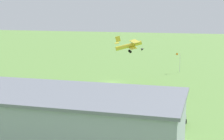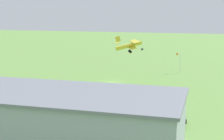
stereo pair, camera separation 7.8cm
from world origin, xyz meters
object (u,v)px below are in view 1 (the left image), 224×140
object	(u,v)px
hangar	(50,120)
car_grey	(179,120)
person_beside_truck	(153,113)
biplane	(130,45)
person_watching_takeoff	(109,106)
person_at_fence_line	(60,103)
windsock	(178,55)
person_crossing_taxiway	(72,104)
car_red	(11,105)

from	to	relation	value
hangar	car_grey	distance (m)	20.03
hangar	person_beside_truck	xyz separation A→B (m)	(-9.66, -16.65, -2.88)
biplane	person_beside_truck	size ratio (longest dim) A/B	4.95
person_watching_takeoff	car_grey	bearing A→B (deg)	160.56
hangar	person_beside_truck	size ratio (longest dim) A/B	19.75
person_beside_truck	person_at_fence_line	bearing A→B (deg)	-2.66
person_at_fence_line	windsock	xyz separation A→B (m)	(-15.40, -43.30, 4.07)
person_at_fence_line	person_watching_takeoff	size ratio (longest dim) A/B	0.95
biplane	person_crossing_taxiway	world-z (taller)	biplane
windsock	hangar	bearing A→B (deg)	82.29
hangar	car_red	bearing A→B (deg)	-42.51
hangar	biplane	size ratio (longest dim) A/B	3.99
hangar	windsock	xyz separation A→B (m)	(-8.22, -60.73, 1.16)
hangar	car_red	xyz separation A→B (m)	(14.84, -13.60, -2.87)
hangar	biplane	xyz separation A→B (m)	(1.09, -42.97, 5.28)
person_beside_truck	windsock	xyz separation A→B (m)	(1.44, -44.08, 4.05)
biplane	car_grey	xyz separation A→B (m)	(-15.33, 29.16, -8.10)
hangar	person_at_fence_line	world-z (taller)	hangar
car_grey	windsock	distance (m)	47.48
car_red	person_watching_takeoff	bearing A→B (deg)	-164.59
car_red	person_watching_takeoff	distance (m)	17.27
windsock	person_crossing_taxiway	bearing A→B (deg)	72.93
windsock	person_at_fence_line	bearing A→B (deg)	70.42
hangar	biplane	world-z (taller)	biplane
car_red	person_watching_takeoff	world-z (taller)	person_watching_takeoff
car_red	biplane	bearing A→B (deg)	-115.10
car_grey	person_at_fence_line	distance (m)	21.72
person_beside_truck	hangar	bearing A→B (deg)	59.88
person_crossing_taxiway	person_beside_truck	bearing A→B (deg)	176.11
person_beside_truck	person_crossing_taxiway	size ratio (longest dim) A/B	1.04
car_grey	person_crossing_taxiway	size ratio (longest dim) A/B	2.70
person_crossing_taxiway	windsock	world-z (taller)	windsock
biplane	person_beside_truck	xyz separation A→B (m)	(-10.75, 26.32, -8.17)
person_at_fence_line	windsock	bearing A→B (deg)	-109.58
car_red	windsock	world-z (taller)	windsock
person_crossing_taxiway	windsock	bearing A→B (deg)	-107.07
windsock	car_red	bearing A→B (deg)	63.92
biplane	windsock	size ratio (longest dim) A/B	1.49
person_crossing_taxiway	person_at_fence_line	bearing A→B (deg)	5.66
hangar	person_at_fence_line	distance (m)	19.08
person_at_fence_line	biplane	bearing A→B (deg)	-103.41
person_beside_truck	person_crossing_taxiway	bearing A→B (deg)	-3.89
car_grey	biplane	bearing A→B (deg)	-62.27
hangar	person_crossing_taxiway	size ratio (longest dim) A/B	20.60
car_red	person_beside_truck	world-z (taller)	person_beside_truck
biplane	car_grey	size ratio (longest dim) A/B	1.91
car_red	person_crossing_taxiway	distance (m)	10.63
car_red	windsock	size ratio (longest dim) A/B	0.75
biplane	car_red	world-z (taller)	biplane
biplane	car_grey	bearing A→B (deg)	117.73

